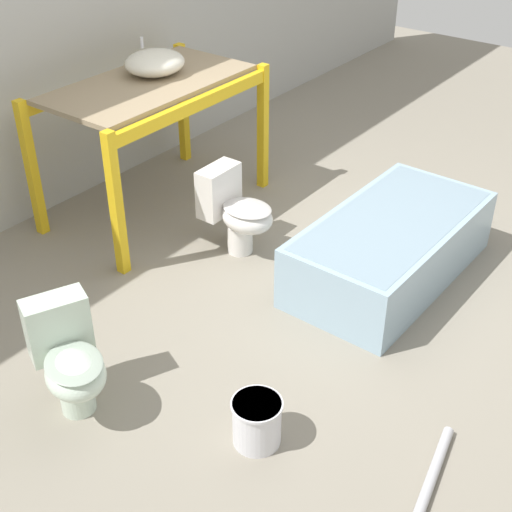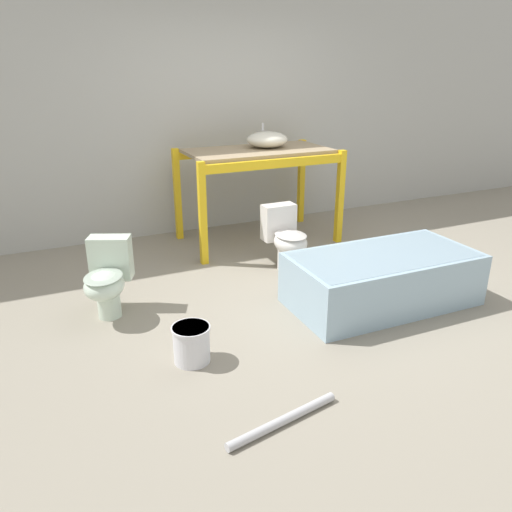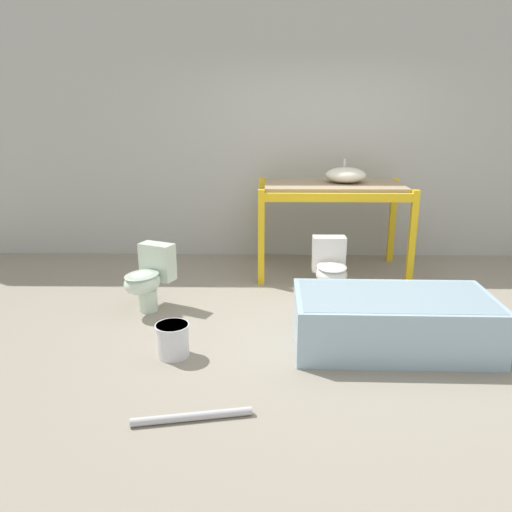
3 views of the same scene
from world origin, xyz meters
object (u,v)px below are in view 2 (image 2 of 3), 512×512
toilet_near (107,277)px  toilet_far (286,237)px  sink_basin (267,140)px  bucket_white (191,343)px  bathtub_main (383,275)px

toilet_near → toilet_far: size_ratio=1.00×
sink_basin → bucket_white: (-1.63, -2.18, -0.99)m
sink_basin → bathtub_main: size_ratio=0.29×
bathtub_main → bucket_white: bathtub_main is taller
toilet_near → bathtub_main: bearing=4.4°
bathtub_main → sink_basin: bearing=94.3°
sink_basin → bucket_white: bearing=-126.7°
toilet_far → bucket_white: (-1.37, -1.22, -0.19)m
sink_basin → toilet_near: bearing=-148.3°
bucket_white → toilet_near: bearing=112.6°
toilet_far → bucket_white: size_ratio=2.31×
bathtub_main → toilet_near: bearing=161.6°
bucket_white → sink_basin: bearing=53.3°
sink_basin → bucket_white: size_ratio=1.74×
toilet_far → bucket_white: toilet_far is taller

